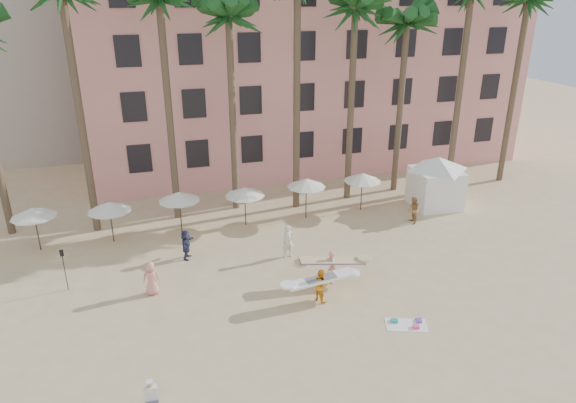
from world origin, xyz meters
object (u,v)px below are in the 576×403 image
Objects in this scene: pink_hotel at (300,65)px; carrier_white at (321,284)px; cabana at (437,177)px; carrier_yellow at (332,265)px.

pink_hotel is 10.58× the size of carrier_white.
cabana is 12.90m from carrier_yellow.
carrier_yellow is at bearing -103.87° from pink_hotel.
carrier_white is (-6.47, -23.03, -7.10)m from pink_hotel.
pink_hotel is 24.95m from carrier_white.
pink_hotel is at bearing 76.13° from carrier_yellow.
carrier_white is at bearing -105.69° from pink_hotel.
carrier_yellow is (-10.48, -7.45, -1.07)m from cabana.
carrier_yellow is 1.80m from carrier_white.
carrier_yellow is (-5.34, -21.63, -7.01)m from pink_hotel.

